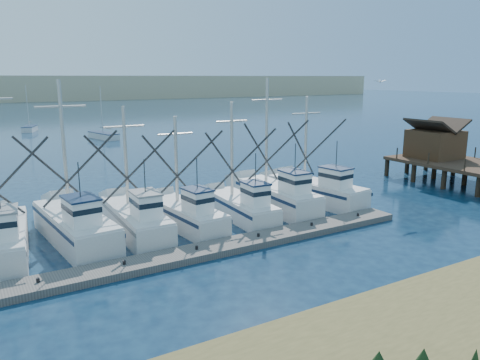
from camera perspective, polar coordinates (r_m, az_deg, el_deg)
name	(u,v)px	position (r m, az deg, el deg)	size (l,w,h in m)	color
ground	(356,265)	(25.27, 13.91, -10.02)	(500.00, 500.00, 0.00)	#0C1E34
floating_dock	(197,253)	(25.74, -5.29, -8.81)	(28.59, 1.91, 0.38)	#5F5B55
timber_pier	(468,157)	(46.09, 26.07, 2.53)	(7.00, 20.00, 8.00)	black
dune_ridge	(6,88)	(227.14, -26.67, 10.03)	(360.00, 60.00, 10.00)	tan
trawler_fleet	(163,216)	(29.86, -9.39, -4.30)	(28.37, 8.96, 10.07)	silver
sailboat_near	(104,136)	(76.63, -16.29, 5.21)	(3.41, 6.85, 8.10)	silver
sailboat_far	(30,129)	(91.56, -24.26, 5.73)	(3.23, 5.08, 8.10)	silver
flying_gull	(380,81)	(39.61, 16.71, 11.46)	(1.22, 0.22, 0.22)	white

